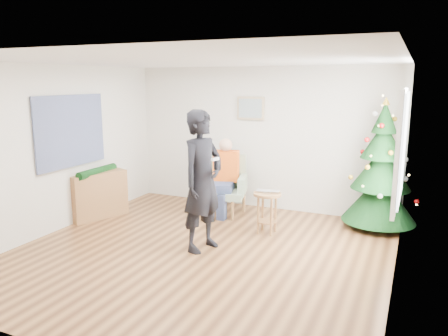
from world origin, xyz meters
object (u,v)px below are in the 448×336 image
at_px(stool, 267,213).
at_px(armchair, 223,192).
at_px(standing_man, 203,181).
at_px(console, 99,195).
at_px(christmas_tree, 381,170).

bearing_deg(stool, armchair, 146.75).
bearing_deg(standing_man, console, 90.74).
relative_size(christmas_tree, standing_man, 1.07).
bearing_deg(standing_man, christmas_tree, -33.64).
xyz_separation_m(christmas_tree, stool, (-1.56, -1.00, -0.62)).
bearing_deg(standing_man, armchair, 28.62).
distance_m(stool, standing_man, 1.33).
bearing_deg(christmas_tree, standing_man, -137.72).
distance_m(christmas_tree, standing_man, 2.95).
relative_size(stool, console, 0.65).
distance_m(stool, console, 2.95).
xyz_separation_m(christmas_tree, standing_man, (-2.18, -1.98, 0.04)).
bearing_deg(christmas_tree, console, -162.19).
height_order(stool, console, console).
bearing_deg(standing_man, stool, -18.13).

